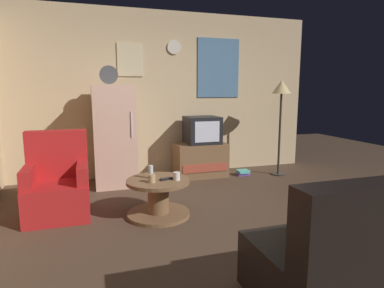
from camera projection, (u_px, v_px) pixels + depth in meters
ground_plane at (219, 228)px, 3.43m from camera, size 12.00×12.00×0.00m
wall_with_art at (165, 94)px, 5.52m from camera, size 5.20×0.12×2.70m
fridge at (114, 136)px, 4.88m from camera, size 0.60×0.62×1.77m
tv_stand at (200, 160)px, 5.47m from camera, size 0.84×0.53×0.56m
crt_tv at (202, 130)px, 5.40m from camera, size 0.54×0.51×0.44m
standing_lamp at (281, 94)px, 5.39m from camera, size 0.32×0.32×1.59m
coffee_table at (158, 198)px, 3.74m from camera, size 0.72×0.72×0.43m
wine_glass at (151, 172)px, 3.74m from camera, size 0.05×0.05×0.15m
mug_ceramic_white at (177, 176)px, 3.68m from camera, size 0.08×0.08×0.09m
mug_ceramic_tan at (152, 178)px, 3.58m from camera, size 0.08×0.08×0.09m
remote_control at (166, 179)px, 3.68m from camera, size 0.16×0.08×0.02m
armchair at (58, 186)px, 3.75m from camera, size 0.68×0.68×0.96m
couch at (381, 255)px, 2.24m from camera, size 1.70×0.80×0.92m
book_stack at (243, 173)px, 5.55m from camera, size 0.21×0.17×0.09m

